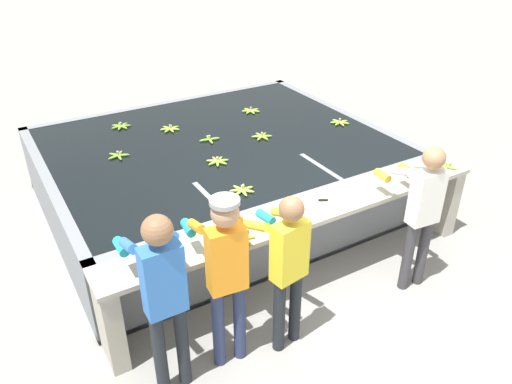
{
  "coord_description": "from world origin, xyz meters",
  "views": [
    {
      "loc": [
        -2.65,
        -3.21,
        3.6
      ],
      "look_at": [
        0.0,
        1.25,
        0.65
      ],
      "focal_mm": 35.0,
      "sensor_mm": 36.0,
      "label": 1
    }
  ],
  "objects_px": {
    "banana_bunch_floating_2": "(121,126)",
    "banana_bunch_ledge_2": "(445,166)",
    "worker_0": "(163,289)",
    "banana_bunch_floating_6": "(242,190)",
    "banana_bunch_ledge_0": "(413,173)",
    "banana_bunch_floating_4": "(262,136)",
    "knife_1": "(299,213)",
    "banana_bunch_floating_0": "(210,139)",
    "banana_bunch_floating_8": "(218,161)",
    "worker_1": "(226,267)",
    "worker_2": "(286,260)",
    "banana_bunch_floating_7": "(170,129)",
    "banana_bunch_floating_5": "(118,155)",
    "knife_0": "(330,200)",
    "worker_3": "(422,206)",
    "banana_bunch_floating_3": "(251,111)",
    "banana_bunch_floating_1": "(340,122)",
    "banana_bunch_ledge_1": "(241,238)"
  },
  "relations": [
    {
      "from": "banana_bunch_floating_2",
      "to": "banana_bunch_ledge_2",
      "type": "distance_m",
      "value": 4.33
    },
    {
      "from": "banana_bunch_floating_2",
      "to": "worker_0",
      "type": "bearing_deg",
      "value": -102.41
    },
    {
      "from": "banana_bunch_floating_6",
      "to": "worker_0",
      "type": "bearing_deg",
      "value": -138.67
    },
    {
      "from": "worker_0",
      "to": "banana_bunch_ledge_0",
      "type": "height_order",
      "value": "worker_0"
    },
    {
      "from": "banana_bunch_floating_4",
      "to": "knife_1",
      "type": "distance_m",
      "value": 1.96
    },
    {
      "from": "banana_bunch_floating_0",
      "to": "banana_bunch_floating_4",
      "type": "relative_size",
      "value": 1.0
    },
    {
      "from": "banana_bunch_floating_8",
      "to": "worker_1",
      "type": "bearing_deg",
      "value": -115.01
    },
    {
      "from": "banana_bunch_floating_4",
      "to": "banana_bunch_ledge_0",
      "type": "xyz_separation_m",
      "value": [
        0.95,
        -1.81,
        0.0
      ]
    },
    {
      "from": "banana_bunch_ledge_0",
      "to": "knife_1",
      "type": "height_order",
      "value": "banana_bunch_ledge_0"
    },
    {
      "from": "banana_bunch_ledge_2",
      "to": "worker_2",
      "type": "bearing_deg",
      "value": -168.05
    },
    {
      "from": "banana_bunch_floating_7",
      "to": "banana_bunch_floating_8",
      "type": "xyz_separation_m",
      "value": [
        0.1,
        -1.25,
        0.0
      ]
    },
    {
      "from": "banana_bunch_floating_5",
      "to": "banana_bunch_floating_2",
      "type": "bearing_deg",
      "value": 70.58
    },
    {
      "from": "banana_bunch_floating_4",
      "to": "banana_bunch_ledge_2",
      "type": "xyz_separation_m",
      "value": [
        1.4,
        -1.88,
        0.0
      ]
    },
    {
      "from": "banana_bunch_floating_0",
      "to": "knife_0",
      "type": "height_order",
      "value": "banana_bunch_floating_0"
    },
    {
      "from": "banana_bunch_ledge_0",
      "to": "worker_3",
      "type": "bearing_deg",
      "value": -130.55
    },
    {
      "from": "banana_bunch_floating_7",
      "to": "worker_1",
      "type": "bearing_deg",
      "value": -104.21
    },
    {
      "from": "worker_3",
      "to": "banana_bunch_floating_2",
      "type": "xyz_separation_m",
      "value": [
        -1.93,
        3.75,
        -0.05
      ]
    },
    {
      "from": "worker_1",
      "to": "banana_bunch_floating_3",
      "type": "distance_m",
      "value": 3.9
    },
    {
      "from": "banana_bunch_floating_5",
      "to": "banana_bunch_floating_7",
      "type": "xyz_separation_m",
      "value": [
        0.88,
        0.48,
        -0.0
      ]
    },
    {
      "from": "worker_2",
      "to": "worker_3",
      "type": "bearing_deg",
      "value": 0.29
    },
    {
      "from": "banana_bunch_floating_3",
      "to": "knife_0",
      "type": "xyz_separation_m",
      "value": [
        -0.62,
        -2.71,
        -0.01
      ]
    },
    {
      "from": "banana_bunch_floating_0",
      "to": "banana_bunch_floating_5",
      "type": "relative_size",
      "value": 1.02
    },
    {
      "from": "worker_1",
      "to": "banana_bunch_floating_8",
      "type": "relative_size",
      "value": 6.05
    },
    {
      "from": "banana_bunch_floating_3",
      "to": "knife_0",
      "type": "height_order",
      "value": "banana_bunch_floating_3"
    },
    {
      "from": "banana_bunch_floating_7",
      "to": "banana_bunch_ledge_0",
      "type": "xyz_separation_m",
      "value": [
        1.91,
        -2.68,
        0.0
      ]
    },
    {
      "from": "worker_0",
      "to": "knife_1",
      "type": "xyz_separation_m",
      "value": [
        1.64,
        0.52,
        -0.11
      ]
    },
    {
      "from": "banana_bunch_floating_2",
      "to": "banana_bunch_floating_3",
      "type": "xyz_separation_m",
      "value": [
        1.88,
        -0.4,
        0.0
      ]
    },
    {
      "from": "banana_bunch_floating_5",
      "to": "worker_0",
      "type": "bearing_deg",
      "value": -99.98
    },
    {
      "from": "worker_2",
      "to": "banana_bunch_ledge_0",
      "type": "relative_size",
      "value": 5.69
    },
    {
      "from": "banana_bunch_floating_2",
      "to": "banana_bunch_floating_1",
      "type": "bearing_deg",
      "value": -28.01
    },
    {
      "from": "knife_0",
      "to": "knife_1",
      "type": "relative_size",
      "value": 1.14
    },
    {
      "from": "banana_bunch_floating_3",
      "to": "banana_bunch_ledge_0",
      "type": "relative_size",
      "value": 1.0
    },
    {
      "from": "worker_0",
      "to": "banana_bunch_floating_8",
      "type": "relative_size",
      "value": 6.18
    },
    {
      "from": "worker_2",
      "to": "banana_bunch_floating_1",
      "type": "xyz_separation_m",
      "value": [
        2.45,
        2.3,
        -0.01
      ]
    },
    {
      "from": "banana_bunch_floating_7",
      "to": "banana_bunch_ledge_1",
      "type": "xyz_separation_m",
      "value": [
        -0.44,
        -2.81,
        0.0
      ]
    },
    {
      "from": "knife_1",
      "to": "worker_0",
      "type": "bearing_deg",
      "value": -162.45
    },
    {
      "from": "worker_0",
      "to": "banana_bunch_floating_6",
      "type": "bearing_deg",
      "value": 41.33
    },
    {
      "from": "knife_0",
      "to": "banana_bunch_floating_3",
      "type": "bearing_deg",
      "value": 77.21
    },
    {
      "from": "banana_bunch_floating_1",
      "to": "banana_bunch_floating_3",
      "type": "height_order",
      "value": "same"
    },
    {
      "from": "banana_bunch_floating_3",
      "to": "knife_1",
      "type": "bearing_deg",
      "value": -110.77
    },
    {
      "from": "banana_bunch_floating_3",
      "to": "worker_1",
      "type": "bearing_deg",
      "value": -123.25
    },
    {
      "from": "knife_1",
      "to": "banana_bunch_floating_6",
      "type": "bearing_deg",
      "value": 110.85
    },
    {
      "from": "knife_1",
      "to": "banana_bunch_ledge_0",
      "type": "bearing_deg",
      "value": 1.11
    },
    {
      "from": "worker_3",
      "to": "banana_bunch_ledge_1",
      "type": "relative_size",
      "value": 5.88
    },
    {
      "from": "worker_1",
      "to": "knife_1",
      "type": "xyz_separation_m",
      "value": [
        1.09,
        0.5,
        -0.1
      ]
    },
    {
      "from": "banana_bunch_floating_2",
      "to": "banana_bunch_floating_8",
      "type": "bearing_deg",
      "value": -68.65
    },
    {
      "from": "banana_bunch_floating_8",
      "to": "banana_bunch_ledge_2",
      "type": "relative_size",
      "value": 1.03
    },
    {
      "from": "banana_bunch_floating_4",
      "to": "knife_1",
      "type": "xyz_separation_m",
      "value": [
        -0.68,
        -1.84,
        -0.01
      ]
    },
    {
      "from": "banana_bunch_floating_8",
      "to": "knife_0",
      "type": "height_order",
      "value": "banana_bunch_floating_8"
    },
    {
      "from": "banana_bunch_floating_1",
      "to": "banana_bunch_floating_3",
      "type": "bearing_deg",
      "value": 129.1
    }
  ]
}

